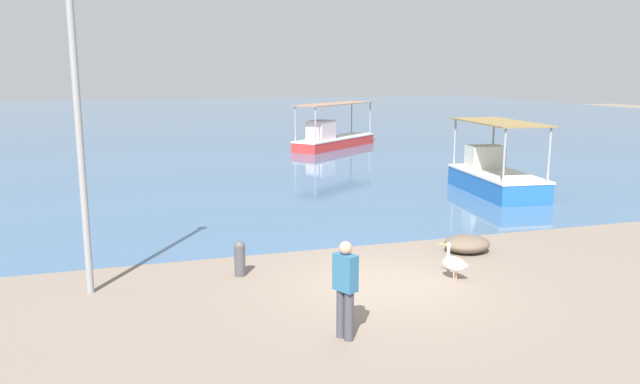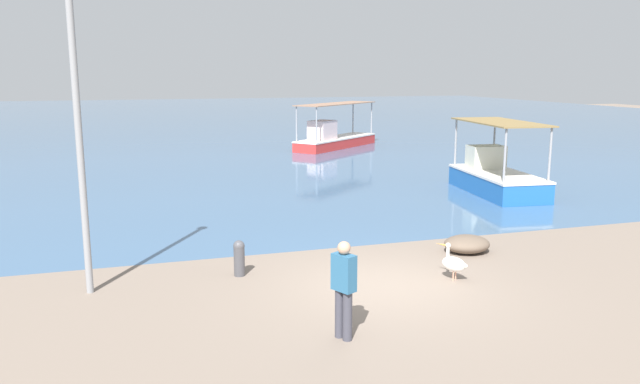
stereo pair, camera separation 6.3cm
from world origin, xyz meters
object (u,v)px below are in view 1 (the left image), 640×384
object	(u,v)px
fishing_boat_far_left	(495,176)
lamp_post	(78,121)
fishing_boat_near_left	(332,137)
mooring_bollard	(240,257)
fisherman_standing	(345,287)
net_pile	(467,244)
pelican	(454,263)

from	to	relation	value
fishing_boat_far_left	lamp_post	distance (m)	15.66
fishing_boat_near_left	lamp_post	xyz separation A→B (m)	(-12.41, -21.68, 2.85)
mooring_bollard	fisherman_standing	distance (m)	3.96
mooring_bollard	fisherman_standing	size ratio (longest dim) A/B	0.47
fishing_boat_near_left	mooring_bollard	xyz separation A→B (m)	(-9.32, -21.53, -0.19)
fishing_boat_near_left	net_pile	world-z (taller)	fishing_boat_near_left
fishing_boat_far_left	mooring_bollard	distance (m)	12.62
fishing_boat_far_left	lamp_post	size ratio (longest dim) A/B	0.78
fishing_boat_near_left	lamp_post	distance (m)	25.15
fisherman_standing	mooring_bollard	bearing A→B (deg)	106.23
pelican	fisherman_standing	world-z (taller)	fisherman_standing
net_pile	lamp_post	bearing A→B (deg)	-178.18
fishing_boat_far_left	net_pile	size ratio (longest dim) A/B	4.18
lamp_post	fisherman_standing	world-z (taller)	lamp_post
mooring_bollard	fisherman_standing	bearing A→B (deg)	-73.77
fishing_boat_near_left	mooring_bollard	distance (m)	23.46
fishing_boat_far_left	pelican	bearing A→B (deg)	-127.38
lamp_post	mooring_bollard	xyz separation A→B (m)	(3.09, 0.16, -3.05)
fishing_boat_near_left	fisherman_standing	xyz separation A→B (m)	(-8.22, -25.30, 0.29)
pelican	mooring_bollard	xyz separation A→B (m)	(-4.34, 1.65, 0.05)
fishing_boat_near_left	pelican	size ratio (longest dim) A/B	7.77
fishing_boat_near_left	mooring_bollard	bearing A→B (deg)	-113.42
lamp_post	mooring_bollard	size ratio (longest dim) A/B	7.78
fishing_boat_near_left	net_pile	bearing A→B (deg)	-99.60
fishing_boat_near_left	net_pile	xyz separation A→B (m)	(-3.62, -21.40, -0.41)
fishing_boat_near_left	mooring_bollard	size ratio (longest dim) A/B	7.77
fishing_boat_far_left	pelican	size ratio (longest dim) A/B	6.03
fishing_boat_far_left	net_pile	bearing A→B (deg)	-127.35
mooring_bollard	net_pile	distance (m)	5.71
fishing_boat_far_left	net_pile	world-z (taller)	fishing_boat_far_left
fishing_boat_near_left	fisherman_standing	world-z (taller)	fishing_boat_near_left
fishing_boat_far_left	fishing_boat_near_left	bearing A→B (deg)	95.33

